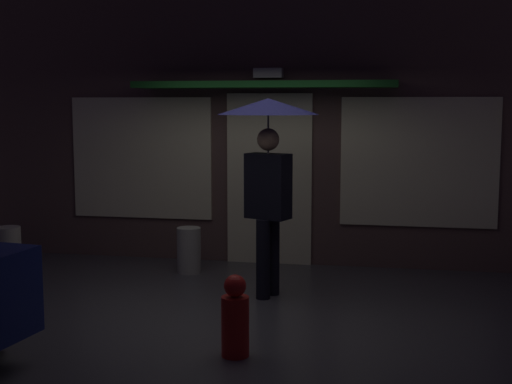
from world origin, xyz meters
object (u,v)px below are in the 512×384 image
fire_hydrant (235,319)px  person_with_umbrella (268,146)px  sidewalk_bollard (189,250)px  sidewalk_bollard_2 (9,252)px

fire_hydrant → person_with_umbrella: bearing=91.5°
sidewalk_bollard → sidewalk_bollard_2: (-2.04, -0.65, 0.03)m
sidewalk_bollard → sidewalk_bollard_2: sidewalk_bollard_2 is taller
sidewalk_bollard → fire_hydrant: bearing=-66.2°
person_with_umbrella → sidewalk_bollard: bearing=-16.2°
sidewalk_bollard → fire_hydrant: size_ratio=0.82×
sidewalk_bollard → sidewalk_bollard_2: size_ratio=0.91×
sidewalk_bollard → person_with_umbrella: bearing=-37.4°
person_with_umbrella → sidewalk_bollard_2: 3.45m
fire_hydrant → sidewalk_bollard: bearing=113.8°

